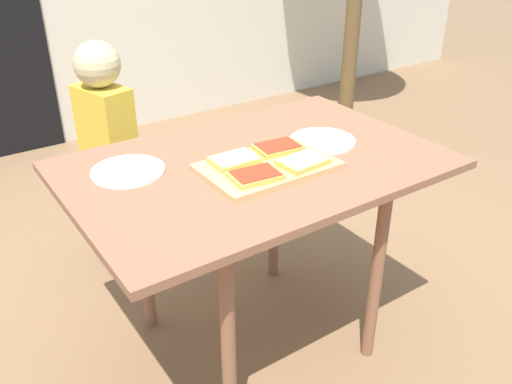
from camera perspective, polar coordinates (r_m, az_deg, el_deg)
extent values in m
plane|color=brown|center=(2.19, -0.03, -14.98)|extent=(16.00, 16.00, 0.00)
cube|color=brown|center=(1.77, -0.04, 2.85)|extent=(1.20, 0.80, 0.03)
cylinder|color=brown|center=(1.64, -2.91, -15.69)|extent=(0.04, 0.04, 0.73)
cylinder|color=brown|center=(1.94, 12.52, -8.38)|extent=(0.04, 0.04, 0.73)
cylinder|color=brown|center=(2.07, -11.74, -5.77)|extent=(0.04, 0.04, 0.73)
cylinder|color=brown|center=(2.32, 1.92, -1.17)|extent=(0.04, 0.04, 0.73)
cube|color=tan|center=(1.71, 1.29, 2.75)|extent=(0.41, 0.27, 0.02)
cube|color=gold|center=(1.71, 4.93, 3.16)|extent=(0.16, 0.12, 0.02)
cube|color=beige|center=(1.70, 4.94, 3.44)|extent=(0.14, 0.11, 0.00)
cube|color=gold|center=(1.72, -2.35, 3.40)|extent=(0.15, 0.11, 0.02)
cube|color=beige|center=(1.71, -2.35, 3.68)|extent=(0.13, 0.10, 0.00)
cube|color=gold|center=(1.80, 2.24, 4.69)|extent=(0.16, 0.12, 0.02)
cube|color=red|center=(1.80, 2.25, 4.96)|extent=(0.14, 0.11, 0.00)
cube|color=gold|center=(1.61, -0.05, 1.70)|extent=(0.16, 0.12, 0.02)
cube|color=red|center=(1.61, -0.05, 1.99)|extent=(0.14, 0.11, 0.00)
cylinder|color=white|center=(1.73, -13.26, 2.17)|extent=(0.23, 0.23, 0.01)
cylinder|color=white|center=(1.92, 6.93, 5.41)|extent=(0.23, 0.23, 0.01)
cylinder|color=#222934|center=(2.62, -15.07, -2.39)|extent=(0.09, 0.09, 0.42)
cylinder|color=#222934|center=(2.52, -13.19, -3.47)|extent=(0.09, 0.09, 0.42)
cube|color=gold|center=(2.38, -15.33, 5.75)|extent=(0.20, 0.27, 0.42)
sphere|color=#C3B683|center=(2.29, -16.30, 12.72)|extent=(0.19, 0.19, 0.19)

